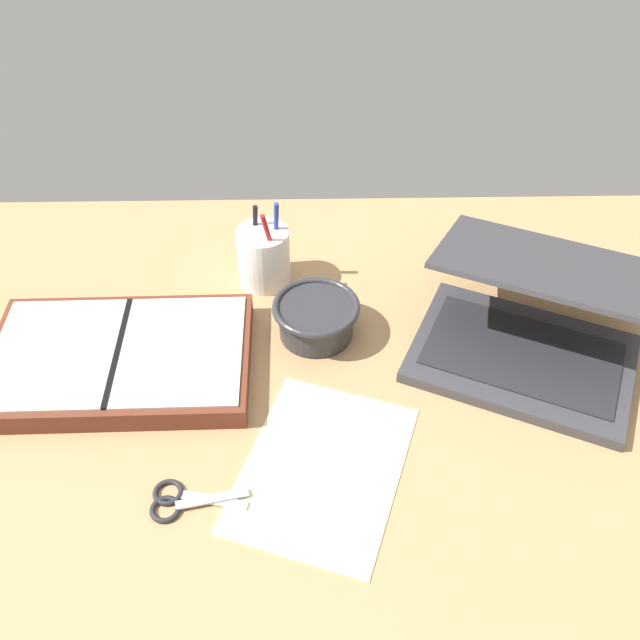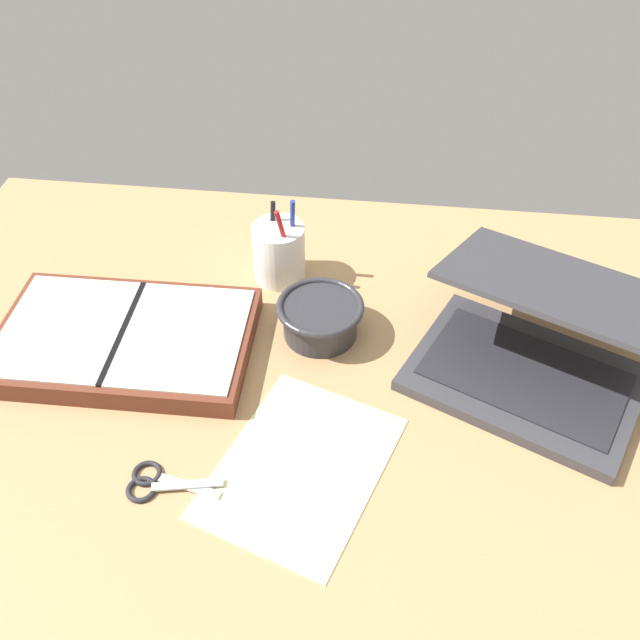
# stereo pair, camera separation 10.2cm
# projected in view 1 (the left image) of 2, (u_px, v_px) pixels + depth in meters

# --- Properties ---
(desk_top) EXTENTS (1.40, 1.00, 0.02)m
(desk_top) POSITION_uv_depth(u_px,v_px,m) (335.00, 400.00, 1.02)
(desk_top) COLOR tan
(desk_top) RESTS_ON ground
(laptop) EXTENTS (0.41, 0.40, 0.16)m
(laptop) POSITION_uv_depth(u_px,v_px,m) (531.00, 326.00, 1.04)
(laptop) COLOR #38383D
(laptop) RESTS_ON desk_top
(bowl) EXTENTS (0.13, 0.13, 0.06)m
(bowl) POSITION_uv_depth(u_px,v_px,m) (316.00, 317.00, 1.08)
(bowl) COLOR #2D2D33
(bowl) RESTS_ON desk_top
(pen_cup) EXTENTS (0.09, 0.09, 0.15)m
(pen_cup) POSITION_uv_depth(u_px,v_px,m) (264.00, 256.00, 1.16)
(pen_cup) COLOR white
(pen_cup) RESTS_ON desk_top
(planner) EXTENTS (0.38, 0.25, 0.04)m
(planner) POSITION_uv_depth(u_px,v_px,m) (120.00, 359.00, 1.04)
(planner) COLOR brown
(planner) RESTS_ON desk_top
(scissors) EXTENTS (0.12, 0.06, 0.01)m
(scissors) POSITION_uv_depth(u_px,v_px,m) (178.00, 500.00, 0.88)
(scissors) COLOR #B7B7BC
(scissors) RESTS_ON desk_top
(paper_sheet_front) EXTENTS (0.27, 0.31, 0.00)m
(paper_sheet_front) POSITION_uv_depth(u_px,v_px,m) (323.00, 468.00, 0.92)
(paper_sheet_front) COLOR #F4EFB2
(paper_sheet_front) RESTS_ON desk_top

